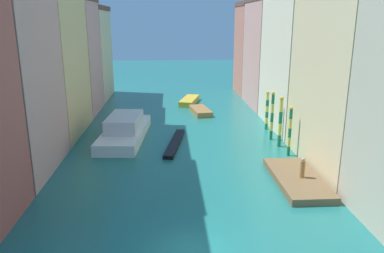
{
  "coord_description": "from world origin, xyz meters",
  "views": [
    {
      "loc": [
        -1.09,
        -17.53,
        11.73
      ],
      "look_at": [
        1.21,
        19.15,
        1.5
      ],
      "focal_mm": 35.61,
      "sensor_mm": 36.0,
      "label": 1
    }
  ],
  "objects": [
    {
      "name": "mooring_pole_0",
      "position": [
        9.61,
        14.27,
        2.31
      ],
      "size": [
        0.31,
        0.31,
        4.52
      ],
      "color": "#197247",
      "rests_on": "ground"
    },
    {
      "name": "building_right_3",
      "position": [
        14.32,
        35.42,
        7.38
      ],
      "size": [
        8.04,
        11.17,
        14.75
      ],
      "color": "tan",
      "rests_on": "ground"
    },
    {
      "name": "building_left_3",
      "position": [
        -14.32,
        32.87,
        7.29
      ],
      "size": [
        8.04,
        8.65,
        14.57
      ],
      "color": "tan",
      "rests_on": "ground"
    },
    {
      "name": "waterfront_dock",
      "position": [
        8.45,
        8.38,
        0.26
      ],
      "size": [
        3.26,
        7.79,
        0.52
      ],
      "color": "brown",
      "rests_on": "ground"
    },
    {
      "name": "gondola_black",
      "position": [
        -0.54,
        17.97,
        0.18
      ],
      "size": [
        2.3,
        8.52,
        0.37
      ],
      "color": "black",
      "rests_on": "ground"
    },
    {
      "name": "person_on_dock",
      "position": [
        8.69,
        8.1,
        1.24
      ],
      "size": [
        0.36,
        0.36,
        1.55
      ],
      "color": "olive",
      "rests_on": "waterfront_dock"
    },
    {
      "name": "mooring_pole_1",
      "position": [
        9.49,
        16.82,
        2.52
      ],
      "size": [
        0.38,
        0.38,
        4.94
      ],
      "color": "#197247",
      "rests_on": "ground"
    },
    {
      "name": "building_right_4",
      "position": [
        14.32,
        45.09,
        7.32
      ],
      "size": [
        8.04,
        8.26,
        14.62
      ],
      "color": "#C6705B",
      "rests_on": "ground"
    },
    {
      "name": "building_left_4",
      "position": [
        -14.32,
        42.62,
        6.96
      ],
      "size": [
        8.04,
        10.75,
        13.9
      ],
      "color": "beige",
      "rests_on": "ground"
    },
    {
      "name": "building_left_2",
      "position": [
        -14.32,
        22.77,
        9.28
      ],
      "size": [
        8.04,
        11.38,
        18.53
      ],
      "color": "#DBB77A",
      "rests_on": "ground"
    },
    {
      "name": "mooring_pole_3",
      "position": [
        9.77,
        22.89,
        2.23
      ],
      "size": [
        0.37,
        0.37,
        4.34
      ],
      "color": "#197247",
      "rests_on": "ground"
    },
    {
      "name": "building_right_1",
      "position": [
        14.32,
        11.8,
        11.06
      ],
      "size": [
        8.04,
        12.09,
        22.1
      ],
      "color": "beige",
      "rests_on": "ground"
    },
    {
      "name": "vaporetto_white",
      "position": [
        -5.63,
        20.37,
        0.96
      ],
      "size": [
        4.75,
        11.88,
        2.45
      ],
      "color": "white",
      "rests_on": "ground"
    },
    {
      "name": "ground_plane",
      "position": [
        0.0,
        24.5,
        0.0
      ],
      "size": [
        154.0,
        154.0,
        0.0
      ],
      "primitive_type": "plane",
      "color": "#1E6B66"
    },
    {
      "name": "building_right_2",
      "position": [
        14.32,
        23.83,
        9.58
      ],
      "size": [
        8.04,
        11.9,
        19.13
      ],
      "color": "beige",
      "rests_on": "ground"
    },
    {
      "name": "motorboat_0",
      "position": [
        3.05,
        30.92,
        0.33
      ],
      "size": [
        2.79,
        5.39,
        0.66
      ],
      "color": "olive",
      "rests_on": "ground"
    },
    {
      "name": "motorboat_1",
      "position": [
        1.97,
        37.45,
        0.37
      ],
      "size": [
        3.44,
        6.5,
        0.74
      ],
      "color": "gold",
      "rests_on": "ground"
    },
    {
      "name": "mooring_pole_2",
      "position": [
        9.29,
        19.07,
        2.55
      ],
      "size": [
        0.34,
        0.34,
        4.99
      ],
      "color": "#197247",
      "rests_on": "ground"
    }
  ]
}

